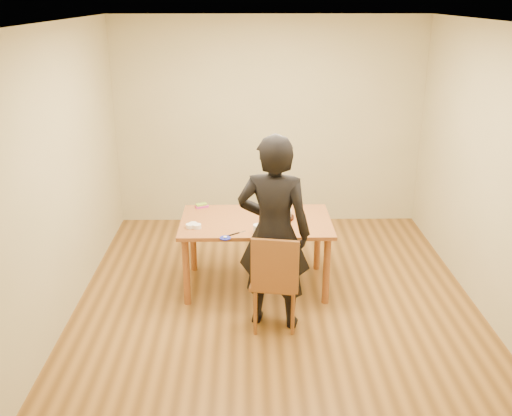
{
  "coord_description": "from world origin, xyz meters",
  "views": [
    {
      "loc": [
        -0.28,
        -5.08,
        2.92
      ],
      "look_at": [
        -0.2,
        0.3,
        0.9
      ],
      "focal_mm": 40.0,
      "sensor_mm": 36.0,
      "label": 1
    }
  ],
  "objects_px": {
    "cake": "(280,213)",
    "person": "(274,233)",
    "dining_table": "(256,222)",
    "dining_chair": "(274,282)",
    "cake_plate": "(280,217)"
  },
  "relations": [
    {
      "from": "dining_chair",
      "to": "cake",
      "type": "distance_m",
      "value": 0.9
    },
    {
      "from": "dining_chair",
      "to": "dining_table",
      "type": "bearing_deg",
      "value": 110.81
    },
    {
      "from": "cake",
      "to": "dining_table",
      "type": "bearing_deg",
      "value": -168.91
    },
    {
      "from": "cake",
      "to": "cake_plate",
      "type": "bearing_deg",
      "value": 0.0
    },
    {
      "from": "cake",
      "to": "person",
      "type": "relative_size",
      "value": 0.13
    },
    {
      "from": "cake_plate",
      "to": "cake",
      "type": "bearing_deg",
      "value": 0.0
    },
    {
      "from": "dining_chair",
      "to": "cake_plate",
      "type": "xyz_separation_m",
      "value": [
        0.1,
        0.82,
        0.31
      ]
    },
    {
      "from": "dining_table",
      "to": "cake_plate",
      "type": "height_order",
      "value": "cake_plate"
    },
    {
      "from": "cake",
      "to": "person",
      "type": "distance_m",
      "value": 0.79
    },
    {
      "from": "dining_table",
      "to": "cake_plate",
      "type": "distance_m",
      "value": 0.26
    },
    {
      "from": "dining_table",
      "to": "dining_chair",
      "type": "height_order",
      "value": "dining_table"
    },
    {
      "from": "dining_table",
      "to": "person",
      "type": "xyz_separation_m",
      "value": [
        0.15,
        -0.73,
        0.18
      ]
    },
    {
      "from": "dining_chair",
      "to": "cake_plate",
      "type": "bearing_deg",
      "value": 92.81
    },
    {
      "from": "dining_table",
      "to": "person",
      "type": "bearing_deg",
      "value": -78.42
    },
    {
      "from": "dining_table",
      "to": "dining_chair",
      "type": "xyz_separation_m",
      "value": [
        0.15,
        -0.78,
        -0.28
      ]
    }
  ]
}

